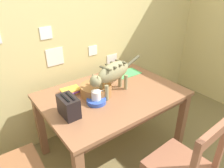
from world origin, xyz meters
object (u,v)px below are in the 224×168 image
object	(u,v)px
wicker_basket	(96,90)
wooden_chair_far	(183,168)
saucer_bowl	(96,101)
dining_table	(112,101)
magazine	(127,73)
cat	(112,73)
book_stack	(71,91)
toaster	(69,106)
coffee_mug	(96,95)

from	to	relation	value
wicker_basket	wooden_chair_far	xyz separation A→B (m)	(0.18, -0.92, -0.32)
saucer_bowl	wooden_chair_far	xyz separation A→B (m)	(0.26, -0.79, -0.29)
dining_table	magazine	xyz separation A→B (m)	(0.41, 0.25, 0.09)
cat	dining_table	bearing A→B (deg)	-29.68
magazine	cat	bearing A→B (deg)	-145.64
dining_table	book_stack	bearing A→B (deg)	142.92
dining_table	book_stack	distance (m)	0.41
book_stack	toaster	distance (m)	0.37
cat	wooden_chair_far	xyz separation A→B (m)	(0.05, -0.84, -0.49)
saucer_bowl	wicker_basket	world-z (taller)	wicker_basket
wooden_chair_far	dining_table	bearing A→B (deg)	89.86
cat	wooden_chair_far	bearing A→B (deg)	171.25
toaster	wooden_chair_far	bearing A→B (deg)	-55.14
magazine	book_stack	size ratio (longest dim) A/B	1.49
book_stack	dining_table	bearing A→B (deg)	-37.08
dining_table	coffee_mug	size ratio (longest dim) A/B	10.61
dining_table	saucer_bowl	distance (m)	0.24
magazine	book_stack	xyz separation A→B (m)	(-0.72, -0.02, 0.02)
dining_table	toaster	xyz separation A→B (m)	(-0.49, -0.08, 0.17)
cat	coffee_mug	world-z (taller)	cat
dining_table	toaster	world-z (taller)	toaster
dining_table	saucer_bowl	size ratio (longest dim) A/B	7.57
magazine	toaster	world-z (taller)	toaster
dining_table	cat	world-z (taller)	cat
coffee_mug	wicker_basket	xyz separation A→B (m)	(0.08, 0.13, -0.03)
cat	wooden_chair_far	distance (m)	0.97
saucer_bowl	coffee_mug	xyz separation A→B (m)	(0.00, 0.00, 0.06)
coffee_mug	saucer_bowl	bearing A→B (deg)	180.00
toaster	dining_table	bearing A→B (deg)	9.08
toaster	wooden_chair_far	xyz separation A→B (m)	(0.53, -0.77, -0.36)
cat	magazine	xyz separation A→B (m)	(0.41, 0.26, -0.21)
cat	toaster	size ratio (longest dim) A/B	3.35
book_stack	wooden_chair_far	size ratio (longest dim) A/B	0.20
cat	wicker_basket	distance (m)	0.23
magazine	wicker_basket	xyz separation A→B (m)	(-0.55, -0.18, 0.05)
saucer_bowl	book_stack	world-z (taller)	book_stack
wooden_chair_far	saucer_bowl	bearing A→B (deg)	104.97
coffee_mug	wooden_chair_far	distance (m)	0.90
wicker_basket	toaster	size ratio (longest dim) A/B	1.48
wooden_chair_far	wicker_basket	bearing A→B (deg)	97.95
saucer_bowl	book_stack	size ratio (longest dim) A/B	0.90
coffee_mug	book_stack	world-z (taller)	coffee_mug
cat	coffee_mug	size ratio (longest dim) A/B	5.37
dining_table	wooden_chair_far	bearing A→B (deg)	-87.07
coffee_mug	magazine	distance (m)	0.70
saucer_bowl	toaster	xyz separation A→B (m)	(-0.28, -0.02, 0.07)
cat	coffee_mug	xyz separation A→B (m)	(-0.21, -0.04, -0.14)
coffee_mug	magazine	world-z (taller)	coffee_mug
wicker_basket	toaster	world-z (taller)	toaster
saucer_bowl	wooden_chair_far	size ratio (longest dim) A/B	0.18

